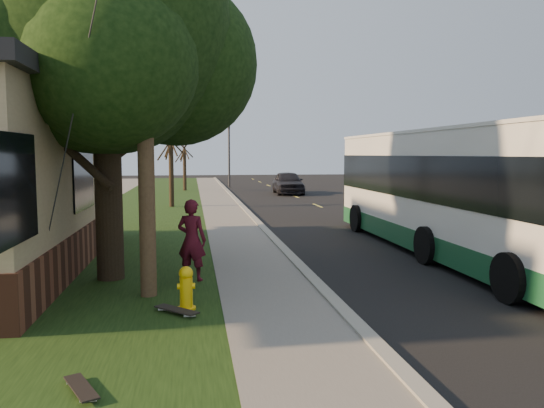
# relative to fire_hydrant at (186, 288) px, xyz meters

# --- Properties ---
(ground) EXTENTS (120.00, 120.00, 0.00)m
(ground) POSITION_rel_fire_hydrant_xyz_m (2.60, 0.00, -0.43)
(ground) COLOR black
(ground) RESTS_ON ground
(road) EXTENTS (8.00, 80.00, 0.01)m
(road) POSITION_rel_fire_hydrant_xyz_m (6.60, 10.00, -0.43)
(road) COLOR black
(road) RESTS_ON ground
(curb) EXTENTS (0.25, 80.00, 0.12)m
(curb) POSITION_rel_fire_hydrant_xyz_m (2.60, 10.00, -0.37)
(curb) COLOR gray
(curb) RESTS_ON ground
(sidewalk) EXTENTS (2.00, 80.00, 0.08)m
(sidewalk) POSITION_rel_fire_hydrant_xyz_m (1.60, 10.00, -0.39)
(sidewalk) COLOR slate
(sidewalk) RESTS_ON ground
(grass_verge) EXTENTS (5.00, 80.00, 0.07)m
(grass_verge) POSITION_rel_fire_hydrant_xyz_m (-1.90, 10.00, -0.40)
(grass_verge) COLOR black
(grass_verge) RESTS_ON ground
(fire_hydrant) EXTENTS (0.32, 0.32, 0.74)m
(fire_hydrant) POSITION_rel_fire_hydrant_xyz_m (0.00, 0.00, 0.00)
(fire_hydrant) COLOR yellow
(fire_hydrant) RESTS_ON grass_verge
(utility_pole) EXTENTS (2.86, 3.21, 9.07)m
(utility_pole) POSITION_rel_fire_hydrant_xyz_m (-0.71, 0.99, 4.20)
(utility_pole) COLOR #473321
(utility_pole) RESTS_ON ground
(leafy_tree) EXTENTS (6.30, 6.00, 7.80)m
(leafy_tree) POSITION_rel_fire_hydrant_xyz_m (-1.57, 2.65, 4.73)
(leafy_tree) COLOR black
(leafy_tree) RESTS_ON grass_verge
(bare_tree_near) EXTENTS (1.38, 1.21, 4.31)m
(bare_tree_near) POSITION_rel_fire_hydrant_xyz_m (-0.90, 18.00, 1.72)
(bare_tree_near) COLOR black
(bare_tree_near) RESTS_ON grass_verge
(bare_tree_far) EXTENTS (1.38, 1.21, 4.03)m
(bare_tree_far) POSITION_rel_fire_hydrant_xyz_m (-0.40, 30.00, 1.57)
(bare_tree_far) COLOR black
(bare_tree_far) RESTS_ON grass_verge
(traffic_signal) EXTENTS (0.18, 0.22, 5.50)m
(traffic_signal) POSITION_rel_fire_hydrant_xyz_m (3.10, 34.00, 2.73)
(traffic_signal) COLOR #2D2D30
(traffic_signal) RESTS_ON ground
(transit_bus) EXTENTS (2.83, 12.28, 3.32)m
(transit_bus) POSITION_rel_fire_hydrant_xyz_m (7.05, 4.19, 1.34)
(transit_bus) COLOR silver
(transit_bus) RESTS_ON ground
(skateboarder) EXTENTS (0.73, 0.62, 1.70)m
(skateboarder) POSITION_rel_fire_hydrant_xyz_m (0.10, 2.09, 0.49)
(skateboarder) COLOR #4B0F1C
(skateboarder) RESTS_ON grass_verge
(skateboard_main) EXTENTS (0.51, 0.78, 0.07)m
(skateboard_main) POSITION_rel_fire_hydrant_xyz_m (-1.12, -3.02, -0.31)
(skateboard_main) COLOR black
(skateboard_main) RESTS_ON grass_verge
(skateboard_spare) EXTENTS (0.76, 0.76, 0.08)m
(skateboard_spare) POSITION_rel_fire_hydrant_xyz_m (-0.16, -0.23, -0.30)
(skateboard_spare) COLOR black
(skateboard_spare) RESTS_ON grass_verge
(dumpster) EXTENTS (1.37, 1.09, 1.21)m
(dumpster) POSITION_rel_fire_hydrant_xyz_m (-5.24, 9.06, 0.21)
(dumpster) COLOR black
(dumpster) RESTS_ON building_lot
(distant_car) EXTENTS (2.04, 4.62, 1.55)m
(distant_car) POSITION_rel_fire_hydrant_xyz_m (6.53, 26.33, 0.34)
(distant_car) COLOR black
(distant_car) RESTS_ON ground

